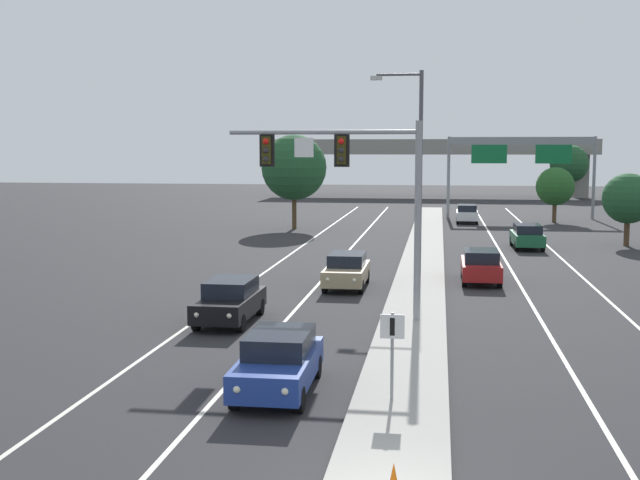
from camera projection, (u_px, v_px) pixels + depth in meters
The scene contains 20 objects.
median_island at pixel (415, 308), 31.98m from camera, with size 2.40×110.00×0.15m, color #9E9B93.
lane_stripe_oncoming_center at pixel (323, 279), 39.55m from camera, with size 0.14×100.00×0.01m, color silver.
lane_stripe_receding_center at pixel (519, 283), 38.18m from camera, with size 0.14×100.00×0.01m, color silver.
edge_stripe_left at pixel (258, 277), 40.03m from camera, with size 0.14×100.00×0.01m, color silver.
edge_stripe_right at pixel (591, 285), 37.70m from camera, with size 0.14×100.00×0.01m, color silver.
overhead_signal_mast at pixel (356, 178), 29.05m from camera, with size 7.02×0.44×7.20m.
median_sign_post at pixel (392, 343), 19.83m from camera, with size 0.60×0.10×2.20m.
street_lamp_median at pixel (416, 160), 39.49m from camera, with size 2.58×0.28×10.00m.
car_oncoming_blue at pixel (279, 361), 21.02m from camera, with size 1.86×4.49×1.58m.
car_oncoming_black at pixel (230, 300), 29.53m from camera, with size 1.83×4.48×1.58m.
car_oncoming_tan at pixel (347, 270), 36.95m from camera, with size 1.83×4.47×1.58m.
car_receding_red at pixel (481, 265), 38.40m from camera, with size 1.85×4.48×1.58m.
car_receding_green at pixel (527, 236), 51.38m from camera, with size 1.86×4.49×1.58m.
car_receding_white at pixel (467, 213), 69.55m from camera, with size 1.88×4.49×1.58m.
highway_sign_gantry at pixel (521, 151), 73.29m from camera, with size 13.28×0.42×7.50m.
overpass_bridge at pixel (433, 153), 107.89m from camera, with size 42.40×6.40×7.65m.
tree_far_right_c at pixel (555, 187), 69.68m from camera, with size 3.31×3.31×4.80m.
tree_far_right_b at pixel (628, 199), 52.62m from camera, with size 3.31×3.31×4.79m.
tree_far_right_a at pixel (569, 164), 100.61m from camera, with size 4.78×4.78×6.92m.
tree_far_left_c at pixel (294, 167), 63.69m from camera, with size 5.19×5.19×7.50m.
Camera 1 is at (0.88, -13.69, 6.34)m, focal length 45.18 mm.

